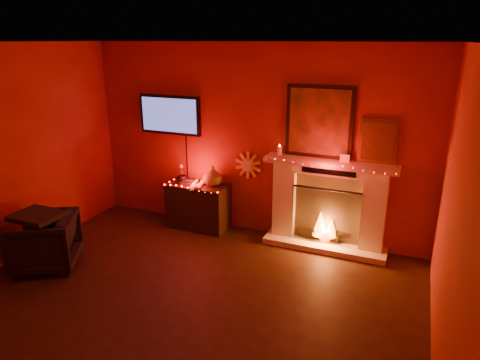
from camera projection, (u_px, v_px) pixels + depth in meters
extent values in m
plane|color=black|center=(160.00, 326.00, 4.28)|extent=(5.00, 5.00, 0.00)
plane|color=beige|center=(140.00, 43.00, 3.43)|extent=(5.00, 5.00, 0.00)
plane|color=maroon|center=(252.00, 141.00, 6.04)|extent=(5.00, 0.00, 5.00)
plane|color=maroon|center=(459.00, 250.00, 2.93)|extent=(0.00, 5.00, 5.00)
cube|color=beige|center=(324.00, 245.00, 5.85)|extent=(1.65, 0.40, 0.08)
cube|color=beige|center=(285.00, 202.00, 5.99)|extent=(0.30, 0.22, 0.95)
cube|color=beige|center=(374.00, 215.00, 5.55)|extent=(0.30, 0.22, 0.95)
cube|color=beige|center=(330.00, 170.00, 5.60)|extent=(1.50, 0.22, 0.14)
cube|color=beige|center=(330.00, 163.00, 5.51)|extent=(1.72, 0.34, 0.06)
cube|color=#916E54|center=(329.00, 207.00, 5.82)|extent=(0.90, 0.10, 0.95)
cube|color=black|center=(325.00, 217.00, 5.69)|extent=(0.90, 0.02, 0.78)
cylinder|color=black|center=(318.00, 236.00, 5.91)|extent=(0.55, 0.09, 0.09)
cylinder|color=black|center=(332.00, 233.00, 5.84)|extent=(0.51, 0.18, 0.08)
cone|color=orange|center=(320.00, 223.00, 5.84)|extent=(0.20, 0.20, 0.34)
cone|color=orange|center=(331.00, 228.00, 5.81)|extent=(0.16, 0.16, 0.26)
sphere|color=#FF3F07|center=(325.00, 236.00, 5.87)|extent=(0.18, 0.18, 0.18)
cube|color=black|center=(319.00, 122.00, 5.55)|extent=(0.88, 0.05, 0.95)
cube|color=#C64B1A|center=(319.00, 122.00, 5.52)|extent=(0.78, 0.01, 0.85)
cube|color=#B88436|center=(378.00, 141.00, 5.34)|extent=(0.46, 0.04, 0.56)
cube|color=olive|center=(378.00, 142.00, 5.32)|extent=(0.38, 0.01, 0.48)
cylinder|color=white|center=(280.00, 151.00, 5.79)|extent=(0.07, 0.07, 0.12)
cube|color=silver|center=(345.00, 158.00, 5.45)|extent=(0.12, 0.01, 0.10)
cube|color=black|center=(170.00, 115.00, 6.38)|extent=(1.00, 0.06, 0.58)
cube|color=#4452B0|center=(169.00, 115.00, 6.36)|extent=(0.92, 0.01, 0.50)
cylinder|color=black|center=(187.00, 156.00, 6.50)|extent=(0.02, 0.02, 0.66)
cylinder|color=yellow|center=(248.00, 165.00, 6.15)|extent=(0.20, 0.03, 0.20)
cylinder|color=silver|center=(248.00, 165.00, 6.14)|extent=(0.13, 0.01, 0.13)
cube|color=black|center=(198.00, 206.00, 6.43)|extent=(0.90, 0.45, 0.69)
imported|color=brown|center=(213.00, 176.00, 6.23)|extent=(0.28, 0.28, 0.29)
imported|color=black|center=(182.00, 179.00, 6.37)|extent=(0.14, 0.14, 0.11)
cylinder|color=silver|center=(194.00, 184.00, 6.23)|extent=(0.14, 0.38, 0.05)
cylinder|color=silver|center=(197.00, 186.00, 6.17)|extent=(0.10, 0.38, 0.05)
cylinder|color=silver|center=(201.00, 185.00, 6.23)|extent=(0.17, 0.37, 0.05)
cube|color=#58191C|center=(187.00, 183.00, 6.33)|extent=(0.20, 0.14, 0.03)
cube|color=#1F3149|center=(188.00, 181.00, 6.33)|extent=(0.17, 0.12, 0.02)
imported|color=black|center=(45.00, 242.00, 5.29)|extent=(1.01, 1.00, 0.68)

